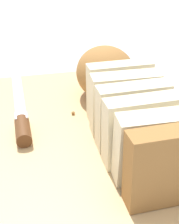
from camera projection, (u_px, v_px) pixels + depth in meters
name	position (u px, v px, depth m)	size (l,w,h in m)	color
ground_plane	(89.00, 140.00, 0.55)	(3.00, 3.00, 0.00)	beige
cutting_board	(89.00, 134.00, 0.55)	(0.45, 0.32, 0.03)	tan
bread_loaf	(123.00, 99.00, 0.52)	(0.35, 0.11, 0.10)	#996633
bread_knife	(22.00, 121.00, 0.54)	(0.26, 0.02, 0.02)	silver
crumb_near_knife	(73.00, 113.00, 0.57)	(0.01, 0.01, 0.01)	#996633
crumb_near_loaf	(101.00, 111.00, 0.58)	(0.01, 0.01, 0.01)	#996633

